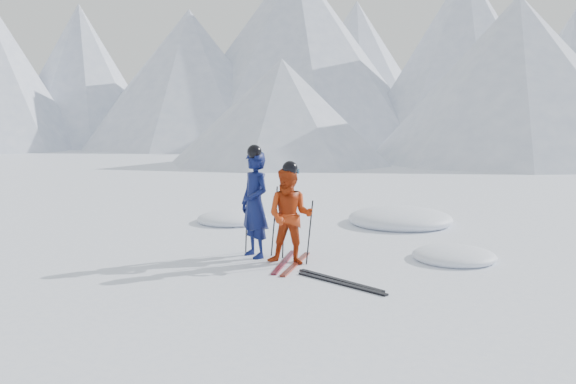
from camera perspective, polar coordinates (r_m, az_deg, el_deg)
The scene contains 12 objects.
ground at distance 10.22m, azimuth 8.04°, elevation -7.22°, with size 160.00×160.00×0.00m, color white.
skier_blue at distance 10.86m, azimuth -3.13°, elevation -1.16°, with size 0.70×0.46×1.91m, color #0B1345.
skier_red at distance 10.35m, azimuth 0.18°, elevation -2.26°, with size 0.81×0.63×1.66m, color #AD320D.
pole_blue_left at distance 11.21m, azimuth -3.90°, elevation -2.55°, with size 0.02×0.02×1.27m, color black.
pole_blue_right at distance 10.97m, azimuth -1.29°, elevation -2.75°, with size 0.02×0.02×1.27m, color black.
pole_red_left at distance 10.77m, azimuth -0.42°, elevation -3.39°, with size 0.02×0.02×1.11m, color black.
pole_red_right at distance 10.37m, azimuth 2.03°, elevation -3.81°, with size 0.02×0.02×1.11m, color black.
ski_worn_left at distance 10.58m, azimuth -0.36°, elevation -6.56°, with size 0.09×1.70×0.03m, color black.
ski_worn_right at distance 10.45m, azimuth 0.74°, elevation -6.73°, with size 0.09×1.70×0.03m, color black.
ski_loose_a at distance 9.48m, azimuth 4.86°, elevation -8.23°, with size 0.09×1.70×0.03m, color black.
ski_loose_b at distance 9.30m, azimuth 4.96°, elevation -8.52°, with size 0.09×1.70×0.03m, color black.
snow_lumps at distance 13.98m, azimuth 7.56°, elevation -3.30°, with size 7.22×4.77×0.54m.
Camera 1 is at (4.22, -8.96, 2.53)m, focal length 38.00 mm.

